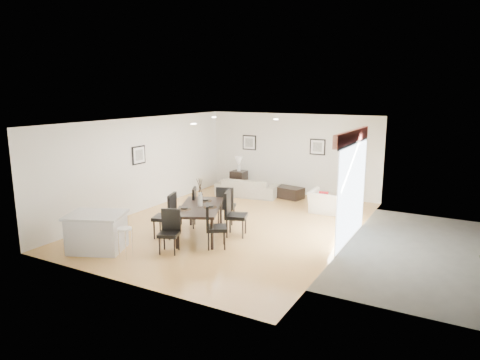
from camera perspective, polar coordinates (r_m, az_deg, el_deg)
The scene contains 26 objects.
ground at distance 11.29m, azimuth -0.89°, elevation -5.91°, with size 8.00×8.00×0.00m, color tan.
wall_back at distance 14.52m, azimuth 6.93°, elevation 3.45°, with size 6.00×0.04×2.70m, color silver.
wall_front at distance 7.83m, azimuth -15.59°, elevation -4.08°, with size 6.00×0.04×2.70m, color silver.
wall_left at distance 12.69m, azimuth -12.78°, elevation 2.05°, with size 0.04×8.00×2.70m, color silver.
wall_right at distance 9.85m, azimuth 14.43°, elevation -0.79°, with size 0.04×8.00×2.70m, color silver.
ceiling at distance 10.78m, azimuth -0.94°, elevation 7.89°, with size 6.00×8.00×0.02m, color white.
sofa at distance 14.18m, azimuth 0.94°, elevation -1.00°, with size 2.02×0.79×0.59m, color #A59D85.
armchair at distance 12.50m, azimuth 11.57°, elevation -2.88°, with size 0.98×0.85×0.64m, color white.
dining_table at distance 10.23m, azimuth -5.32°, elevation -3.87°, with size 1.59×2.03×0.76m.
dining_chair_wnear at distance 10.28m, azimuth -9.60°, elevation -4.36°, with size 0.61×0.61×1.07m.
dining_chair_wfar at distance 11.01m, azimuth -6.67°, elevation -3.36°, with size 0.62×0.62×1.02m.
dining_chair_enear at distance 9.51m, azimuth -3.71°, elevation -5.82°, with size 0.62×0.62×1.00m.
dining_chair_efar at distance 10.27m, azimuth -1.02°, elevation -4.17°, with size 0.62×0.62×1.09m.
dining_chair_head at distance 9.41m, azimuth -9.33°, elevation -6.38°, with size 0.54×0.54×0.93m.
dining_chair_foot at distance 11.16m, azimuth -1.93°, elevation -3.10°, with size 0.58×0.58×1.01m.
vase at distance 10.13m, azimuth -5.36°, elevation -1.82°, with size 0.73×1.20×0.68m.
coffee_table at distance 14.05m, azimuth 6.53°, elevation -1.67°, with size 0.91×0.55×0.36m, color black.
side_table at distance 15.17m, azimuth -0.16°, elevation -0.01°, with size 0.50×0.50×0.66m, color black.
table_lamp at distance 15.05m, azimuth -0.16°, elevation 2.43°, with size 0.26×0.26×0.50m.
cushion at distance 12.40m, azimuth 11.07°, elevation -2.13°, with size 0.27×0.08×0.27m, color #AB161B.
kitchen_island at distance 9.88m, azimuth -18.55°, elevation -6.57°, with size 1.45×1.31×0.83m.
bar_stool at distance 9.28m, azimuth -15.10°, elevation -6.72°, with size 0.29×0.29×0.64m.
framed_print_back_left at distance 15.11m, azimuth 1.26°, elevation 5.01°, with size 0.52×0.04×0.52m.
framed_print_back_right at distance 14.15m, azimuth 10.30°, elevation 4.36°, with size 0.52×0.04×0.52m.
framed_print_left_wall at distance 12.48m, azimuth -13.35°, elevation 3.26°, with size 0.04×0.52×0.52m.
sliding_door at distance 10.09m, azimuth 14.71°, elevation 1.31°, with size 0.12×2.70×2.57m.
Camera 1 is at (5.32, -9.35, 3.43)m, focal length 32.00 mm.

